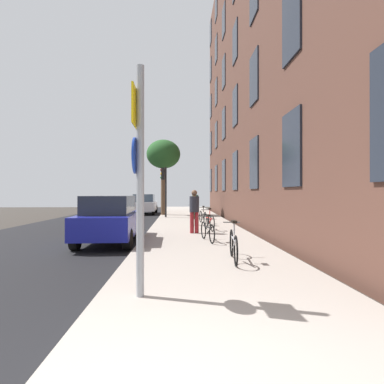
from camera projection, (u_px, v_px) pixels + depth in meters
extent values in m
plane|color=#332D28|center=(130.00, 224.00, 17.00)|extent=(41.80, 41.80, 0.00)
cube|color=black|center=(92.00, 224.00, 16.91)|extent=(7.00, 38.00, 0.01)
cube|color=#9E9389|center=(193.00, 223.00, 17.16)|extent=(4.20, 38.00, 0.12)
cube|color=#513328|center=(240.00, 55.00, 16.82)|extent=(0.50, 27.00, 18.68)
cube|color=#1E232D|center=(291.00, 149.00, 8.46)|extent=(0.06, 1.33, 2.10)
cube|color=#1E232D|center=(254.00, 163.00, 12.62)|extent=(0.06, 1.33, 2.10)
cube|color=#1E232D|center=(235.00, 171.00, 16.78)|extent=(0.06, 1.33, 2.10)
cube|color=#1E232D|center=(224.00, 175.00, 20.94)|extent=(0.06, 1.33, 2.10)
cube|color=#1E232D|center=(216.00, 178.00, 25.11)|extent=(0.06, 1.33, 2.10)
cube|color=#1E232D|center=(211.00, 180.00, 29.27)|extent=(0.06, 1.33, 2.10)
cube|color=#1E232D|center=(291.00, 22.00, 8.47)|extent=(0.06, 1.33, 2.10)
cube|color=#1E232D|center=(254.00, 78.00, 12.63)|extent=(0.06, 1.33, 2.10)
cube|color=#1E232D|center=(235.00, 107.00, 16.80)|extent=(0.06, 1.33, 2.10)
cube|color=#1E232D|center=(224.00, 124.00, 20.96)|extent=(0.06, 1.33, 2.10)
cube|color=#1E232D|center=(216.00, 135.00, 25.12)|extent=(0.06, 1.33, 2.10)
cube|color=#1E232D|center=(211.00, 144.00, 29.28)|extent=(0.06, 1.33, 2.10)
cube|color=#1E232D|center=(235.00, 42.00, 16.81)|extent=(0.06, 1.33, 2.10)
cube|color=#1E232D|center=(224.00, 72.00, 20.97)|extent=(0.06, 1.33, 2.10)
cube|color=#1E232D|center=(216.00, 92.00, 25.13)|extent=(0.06, 1.33, 2.10)
cube|color=#1E232D|center=(211.00, 107.00, 29.29)|extent=(0.06, 1.33, 2.10)
cube|color=#1E232D|center=(224.00, 21.00, 20.98)|extent=(0.06, 1.33, 2.10)
cube|color=#1E232D|center=(216.00, 50.00, 25.15)|extent=(0.06, 1.33, 2.10)
cube|color=#1E232D|center=(211.00, 70.00, 29.31)|extent=(0.06, 1.33, 2.10)
cube|color=#1E232D|center=(216.00, 7.00, 25.16)|extent=(0.06, 1.33, 2.10)
cube|color=#1E232D|center=(211.00, 33.00, 29.32)|extent=(0.06, 1.33, 2.10)
cylinder|color=gray|center=(140.00, 181.00, 4.74)|extent=(0.12, 0.12, 3.58)
cube|color=yellow|center=(135.00, 107.00, 4.74)|extent=(0.03, 0.60, 0.60)
cylinder|color=#14339E|center=(135.00, 156.00, 4.73)|extent=(0.03, 0.56, 0.56)
cylinder|color=black|center=(166.00, 192.00, 20.30)|extent=(0.12, 0.12, 3.34)
cube|color=black|center=(163.00, 174.00, 20.30)|extent=(0.20, 0.24, 0.80)
sphere|color=#4B0707|center=(161.00, 170.00, 20.29)|extent=(0.16, 0.16, 0.16)
sphere|color=orange|center=(161.00, 174.00, 20.29)|extent=(0.16, 0.16, 0.16)
sphere|color=#083E11|center=(161.00, 178.00, 20.29)|extent=(0.16, 0.16, 0.16)
cylinder|color=brown|center=(163.00, 189.00, 22.63)|extent=(0.38, 0.38, 3.74)
ellipsoid|color=#235123|center=(163.00, 154.00, 22.63)|extent=(2.50, 2.50, 2.12)
torus|color=black|center=(231.00, 243.00, 7.74)|extent=(0.10, 0.68, 0.68)
torus|color=black|center=(236.00, 251.00, 6.66)|extent=(0.10, 0.68, 0.68)
cylinder|color=#99999E|center=(233.00, 239.00, 7.20)|extent=(0.12, 0.92, 0.04)
cylinder|color=#99999E|center=(235.00, 244.00, 6.93)|extent=(0.09, 0.56, 0.30)
cylinder|color=#99999E|center=(234.00, 229.00, 7.04)|extent=(0.04, 0.04, 0.28)
cube|color=black|center=(234.00, 222.00, 7.04)|extent=(0.10, 0.24, 0.06)
cylinder|color=#4C4C4C|center=(231.00, 222.00, 7.74)|extent=(0.42, 0.07, 0.03)
torus|color=black|center=(203.00, 230.00, 10.70)|extent=(0.14, 0.61, 0.61)
torus|color=black|center=(212.00, 234.00, 9.66)|extent=(0.14, 0.61, 0.61)
cylinder|color=black|center=(207.00, 227.00, 10.18)|extent=(0.19, 0.90, 0.04)
cylinder|color=black|center=(210.00, 230.00, 9.92)|extent=(0.13, 0.55, 0.29)
cylinder|color=black|center=(209.00, 220.00, 10.03)|extent=(0.04, 0.04, 0.28)
cube|color=black|center=(209.00, 215.00, 10.03)|extent=(0.10, 0.24, 0.06)
cylinder|color=#4C4C4C|center=(203.00, 216.00, 10.70)|extent=(0.42, 0.10, 0.03)
torus|color=black|center=(206.00, 221.00, 13.69)|extent=(0.16, 0.67, 0.67)
torus|color=black|center=(212.00, 223.00, 12.70)|extent=(0.16, 0.67, 0.67)
cylinder|color=#B21E1E|center=(209.00, 218.00, 13.19)|extent=(0.19, 0.85, 0.04)
cylinder|color=#B21E1E|center=(211.00, 220.00, 12.95)|extent=(0.13, 0.52, 0.28)
cylinder|color=#B21E1E|center=(210.00, 212.00, 13.05)|extent=(0.04, 0.04, 0.28)
cube|color=black|center=(210.00, 209.00, 13.05)|extent=(0.10, 0.24, 0.06)
cylinder|color=#4C4C4C|center=(206.00, 210.00, 13.69)|extent=(0.42, 0.10, 0.03)
torus|color=black|center=(201.00, 216.00, 16.73)|extent=(0.12, 0.63, 0.64)
torus|color=black|center=(205.00, 218.00, 15.65)|extent=(0.12, 0.63, 0.64)
cylinder|color=black|center=(203.00, 214.00, 16.19)|extent=(0.17, 0.93, 0.04)
cylinder|color=black|center=(204.00, 216.00, 15.92)|extent=(0.12, 0.56, 0.30)
cylinder|color=black|center=(203.00, 210.00, 16.03)|extent=(0.04, 0.04, 0.28)
cube|color=black|center=(203.00, 207.00, 16.03)|extent=(0.10, 0.24, 0.06)
cylinder|color=#4C4C4C|center=(201.00, 207.00, 16.73)|extent=(0.42, 0.08, 0.03)
torus|color=black|center=(191.00, 213.00, 19.65)|extent=(0.14, 0.65, 0.65)
torus|color=black|center=(195.00, 214.00, 18.69)|extent=(0.14, 0.65, 0.65)
cylinder|color=#B21E1E|center=(193.00, 211.00, 19.17)|extent=(0.17, 0.83, 0.04)
cylinder|color=#B21E1E|center=(194.00, 212.00, 18.93)|extent=(0.12, 0.50, 0.27)
cylinder|color=#B21E1E|center=(193.00, 207.00, 19.03)|extent=(0.04, 0.04, 0.28)
cube|color=black|center=(193.00, 204.00, 19.03)|extent=(0.10, 0.24, 0.06)
cylinder|color=#4C4C4C|center=(191.00, 205.00, 19.65)|extent=(0.42, 0.09, 0.03)
cylinder|color=maroon|center=(192.00, 223.00, 12.20)|extent=(0.16, 0.16, 0.84)
cylinder|color=maroon|center=(197.00, 223.00, 12.21)|extent=(0.16, 0.16, 0.84)
cylinder|color=#26262D|center=(194.00, 204.00, 12.21)|extent=(0.54, 0.54, 0.63)
sphere|color=brown|center=(194.00, 193.00, 12.21)|extent=(0.23, 0.23, 0.23)
cylinder|color=olive|center=(192.00, 217.00, 15.16)|extent=(0.15, 0.15, 0.80)
cylinder|color=olive|center=(196.00, 217.00, 15.17)|extent=(0.15, 0.15, 0.80)
cylinder|color=olive|center=(194.00, 203.00, 15.16)|extent=(0.52, 0.52, 0.60)
sphere|color=#936B4C|center=(194.00, 194.00, 15.17)|extent=(0.22, 0.22, 0.22)
cylinder|color=#33594C|center=(194.00, 212.00, 18.89)|extent=(0.16, 0.16, 0.85)
cylinder|color=#33594C|center=(197.00, 212.00, 18.90)|extent=(0.16, 0.16, 0.85)
cylinder|color=#33594C|center=(195.00, 200.00, 18.89)|extent=(0.48, 0.48, 0.64)
sphere|color=#936B4C|center=(195.00, 193.00, 18.90)|extent=(0.23, 0.23, 0.23)
cube|color=navy|center=(111.00, 224.00, 10.42)|extent=(1.79, 3.97, 0.70)
cube|color=#1E232D|center=(110.00, 205.00, 10.22)|extent=(1.48, 2.23, 0.60)
cylinder|color=black|center=(97.00, 230.00, 11.64)|extent=(0.22, 0.64, 0.64)
cylinder|color=black|center=(139.00, 229.00, 11.71)|extent=(0.22, 0.64, 0.64)
cylinder|color=black|center=(75.00, 240.00, 9.12)|extent=(0.22, 0.64, 0.64)
cylinder|color=black|center=(128.00, 239.00, 9.19)|extent=(0.22, 0.64, 0.64)
cube|color=silver|center=(145.00, 206.00, 25.00)|extent=(1.91, 4.17, 0.70)
cube|color=#384756|center=(144.00, 198.00, 24.79)|extent=(1.59, 2.34, 0.60)
cylinder|color=black|center=(136.00, 209.00, 26.28)|extent=(0.22, 0.64, 0.64)
cylinder|color=black|center=(156.00, 209.00, 26.36)|extent=(0.22, 0.64, 0.64)
cylinder|color=black|center=(132.00, 211.00, 23.64)|extent=(0.22, 0.64, 0.64)
cylinder|color=black|center=(154.00, 211.00, 23.71)|extent=(0.22, 0.64, 0.64)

